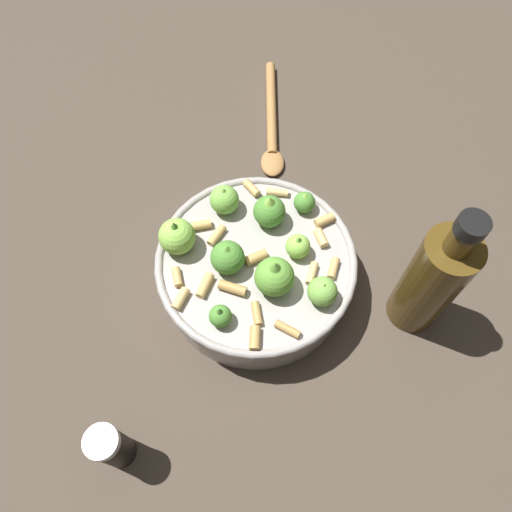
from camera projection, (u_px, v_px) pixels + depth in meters
ground_plane at (256, 283)px, 0.68m from camera, size 2.40×2.40×0.00m
cooking_pan at (255, 268)px, 0.64m from camera, size 0.25×0.25×0.13m
pepper_shaker at (112, 447)px, 0.54m from camera, size 0.04×0.04×0.09m
olive_oil_bottle at (432, 281)px, 0.58m from camera, size 0.06×0.06×0.22m
wooden_spoon at (272, 124)px, 0.80m from camera, size 0.15×0.22×0.02m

